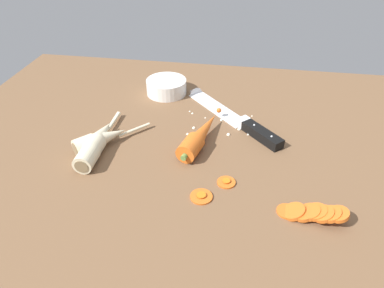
{
  "coord_description": "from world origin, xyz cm",
  "views": [
    {
      "loc": [
        9.79,
        -63.49,
        46.11
      ],
      "look_at": [
        0.0,
        -2.0,
        1.5
      ],
      "focal_mm": 33.15,
      "sensor_mm": 36.0,
      "label": 1
    }
  ],
  "objects_px": {
    "chefs_knife": "(228,114)",
    "carrot_slice_stray_mid": "(226,182)",
    "prep_bowl": "(166,86)",
    "parsnip_front": "(100,137)",
    "parsnip_mid_left": "(101,139)",
    "whole_carrot": "(200,136)",
    "carrot_slice_stray_near": "(201,196)",
    "carrot_slice_stack": "(312,213)",
    "parsnip_mid_right": "(95,145)"
  },
  "relations": [
    {
      "from": "parsnip_front",
      "to": "carrot_slice_stray_near",
      "type": "height_order",
      "value": "parsnip_front"
    },
    {
      "from": "whole_carrot",
      "to": "carrot_slice_stray_mid",
      "type": "distance_m",
      "value": 0.14
    },
    {
      "from": "parsnip_mid_left",
      "to": "carrot_slice_stray_near",
      "type": "xyz_separation_m",
      "value": [
        0.24,
        -0.12,
        -0.02
      ]
    },
    {
      "from": "whole_carrot",
      "to": "carrot_slice_stray_near",
      "type": "relative_size",
      "value": 5.05
    },
    {
      "from": "chefs_knife",
      "to": "carrot_slice_stack",
      "type": "height_order",
      "value": "carrot_slice_stack"
    },
    {
      "from": "parsnip_front",
      "to": "prep_bowl",
      "type": "distance_m",
      "value": 0.28
    },
    {
      "from": "parsnip_mid_right",
      "to": "chefs_knife",
      "type": "bearing_deg",
      "value": 36.57
    },
    {
      "from": "carrot_slice_stray_mid",
      "to": "chefs_knife",
      "type": "bearing_deg",
      "value": 93.74
    },
    {
      "from": "chefs_knife",
      "to": "parsnip_mid_right",
      "type": "height_order",
      "value": "parsnip_mid_right"
    },
    {
      "from": "parsnip_front",
      "to": "carrot_slice_stray_mid",
      "type": "relative_size",
      "value": 4.99
    },
    {
      "from": "whole_carrot",
      "to": "carrot_slice_stray_near",
      "type": "distance_m",
      "value": 0.17
    },
    {
      "from": "carrot_slice_stack",
      "to": "carrot_slice_stray_mid",
      "type": "bearing_deg",
      "value": 156.55
    },
    {
      "from": "carrot_slice_stray_near",
      "to": "carrot_slice_stack",
      "type": "bearing_deg",
      "value": -5.71
    },
    {
      "from": "parsnip_mid_left",
      "to": "carrot_slice_stray_near",
      "type": "height_order",
      "value": "parsnip_mid_left"
    },
    {
      "from": "parsnip_mid_left",
      "to": "prep_bowl",
      "type": "bearing_deg",
      "value": 72.41
    },
    {
      "from": "carrot_slice_stray_mid",
      "to": "prep_bowl",
      "type": "relative_size",
      "value": 0.33
    },
    {
      "from": "carrot_slice_stray_near",
      "to": "prep_bowl",
      "type": "relative_size",
      "value": 0.38
    },
    {
      "from": "whole_carrot",
      "to": "chefs_knife",
      "type": "bearing_deg",
      "value": 68.05
    },
    {
      "from": "chefs_knife",
      "to": "carrot_slice_stray_mid",
      "type": "xyz_separation_m",
      "value": [
        0.02,
        -0.25,
        -0.0
      ]
    },
    {
      "from": "carrot_slice_stack",
      "to": "carrot_slice_stray_near",
      "type": "bearing_deg",
      "value": 174.29
    },
    {
      "from": "chefs_knife",
      "to": "prep_bowl",
      "type": "height_order",
      "value": "prep_bowl"
    },
    {
      "from": "whole_carrot",
      "to": "parsnip_front",
      "type": "distance_m",
      "value": 0.22
    },
    {
      "from": "carrot_slice_stray_near",
      "to": "carrot_slice_stray_mid",
      "type": "relative_size",
      "value": 1.16
    },
    {
      "from": "whole_carrot",
      "to": "carrot_slice_stray_near",
      "type": "xyz_separation_m",
      "value": [
        0.03,
        -0.17,
        -0.02
      ]
    },
    {
      "from": "whole_carrot",
      "to": "parsnip_mid_right",
      "type": "relative_size",
      "value": 0.93
    },
    {
      "from": "carrot_slice_stray_near",
      "to": "chefs_knife",
      "type": "bearing_deg",
      "value": 85.06
    },
    {
      "from": "whole_carrot",
      "to": "carrot_slice_stray_mid",
      "type": "height_order",
      "value": "whole_carrot"
    },
    {
      "from": "whole_carrot",
      "to": "carrot_slice_stray_near",
      "type": "height_order",
      "value": "whole_carrot"
    },
    {
      "from": "parsnip_front",
      "to": "prep_bowl",
      "type": "xyz_separation_m",
      "value": [
        0.09,
        0.26,
        0.0
      ]
    },
    {
      "from": "parsnip_mid_right",
      "to": "parsnip_mid_left",
      "type": "bearing_deg",
      "value": 79.18
    },
    {
      "from": "parsnip_mid_right",
      "to": "parsnip_front",
      "type": "bearing_deg",
      "value": 90.71
    },
    {
      "from": "whole_carrot",
      "to": "carrot_slice_stack",
      "type": "height_order",
      "value": "whole_carrot"
    },
    {
      "from": "parsnip_mid_left",
      "to": "carrot_slice_stack",
      "type": "distance_m",
      "value": 0.45
    },
    {
      "from": "whole_carrot",
      "to": "prep_bowl",
      "type": "height_order",
      "value": "whole_carrot"
    },
    {
      "from": "carrot_slice_stray_near",
      "to": "parsnip_front",
      "type": "bearing_deg",
      "value": 151.6
    },
    {
      "from": "carrot_slice_stray_mid",
      "to": "carrot_slice_stack",
      "type": "bearing_deg",
      "value": -23.45
    },
    {
      "from": "parsnip_front",
      "to": "parsnip_mid_right",
      "type": "xyz_separation_m",
      "value": [
        0.0,
        -0.03,
        -0.0
      ]
    },
    {
      "from": "chefs_knife",
      "to": "carrot_slice_stray_near",
      "type": "height_order",
      "value": "chefs_knife"
    },
    {
      "from": "prep_bowl",
      "to": "carrot_slice_stray_mid",
      "type": "bearing_deg",
      "value": -60.86
    },
    {
      "from": "parsnip_mid_right",
      "to": "carrot_slice_stray_near",
      "type": "xyz_separation_m",
      "value": [
        0.24,
        -0.1,
        -0.02
      ]
    },
    {
      "from": "carrot_slice_stack",
      "to": "parsnip_mid_right",
      "type": "bearing_deg",
      "value": 164.69
    },
    {
      "from": "chefs_knife",
      "to": "carrot_slice_stack",
      "type": "xyz_separation_m",
      "value": [
        0.17,
        -0.32,
        0.01
      ]
    },
    {
      "from": "whole_carrot",
      "to": "carrot_slice_stack",
      "type": "distance_m",
      "value": 0.29
    },
    {
      "from": "parsnip_front",
      "to": "prep_bowl",
      "type": "bearing_deg",
      "value": 70.97
    },
    {
      "from": "whole_carrot",
      "to": "parsnip_mid_right",
      "type": "xyz_separation_m",
      "value": [
        -0.22,
        -0.07,
        -0.0
      ]
    },
    {
      "from": "parsnip_mid_right",
      "to": "prep_bowl",
      "type": "relative_size",
      "value": 2.07
    },
    {
      "from": "carrot_slice_stack",
      "to": "carrot_slice_stray_mid",
      "type": "distance_m",
      "value": 0.17
    },
    {
      "from": "chefs_knife",
      "to": "carrot_slice_stray_near",
      "type": "xyz_separation_m",
      "value": [
        -0.03,
        -0.3,
        -0.0
      ]
    },
    {
      "from": "parsnip_front",
      "to": "parsnip_mid_right",
      "type": "height_order",
      "value": "same"
    },
    {
      "from": "parsnip_mid_left",
      "to": "carrot_slice_stack",
      "type": "height_order",
      "value": "parsnip_mid_left"
    }
  ]
}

